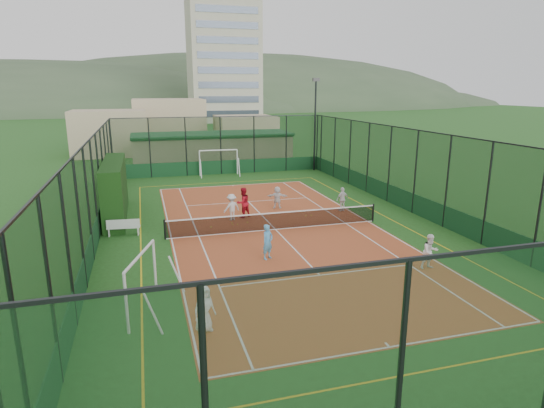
{
  "coord_description": "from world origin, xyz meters",
  "views": [
    {
      "loc": [
        -6.58,
        -22.34,
        7.39
      ],
      "look_at": [
        0.06,
        0.9,
        1.2
      ],
      "focal_mm": 30.0,
      "sensor_mm": 36.0,
      "label": 1
    }
  ],
  "objects_px": {
    "futsal_goal_far": "(219,163)",
    "child_far_back": "(277,197)",
    "futsal_goal_near": "(142,283)",
    "child_near_mid": "(268,242)",
    "clubhouse": "(212,149)",
    "coach": "(243,203)",
    "white_bench": "(123,227)",
    "floodlight_ne": "(315,125)",
    "child_near_left": "(204,309)",
    "apartment_tower": "(223,52)",
    "child_near_right": "(430,252)",
    "child_far_right": "(342,199)",
    "child_far_left": "(232,207)"
  },
  "relations": [
    {
      "from": "apartment_tower",
      "to": "futsal_goal_far",
      "type": "height_order",
      "value": "apartment_tower"
    },
    {
      "from": "child_near_left",
      "to": "floodlight_ne",
      "type": "bearing_deg",
      "value": 37.05
    },
    {
      "from": "child_near_left",
      "to": "coach",
      "type": "height_order",
      "value": "coach"
    },
    {
      "from": "child_near_mid",
      "to": "child_far_back",
      "type": "distance_m",
      "value": 8.8
    },
    {
      "from": "child_far_left",
      "to": "coach",
      "type": "distance_m",
      "value": 0.84
    },
    {
      "from": "floodlight_ne",
      "to": "child_far_right",
      "type": "xyz_separation_m",
      "value": [
        -3.55,
        -14.03,
        -3.37
      ]
    },
    {
      "from": "clubhouse",
      "to": "child_far_left",
      "type": "relative_size",
      "value": 9.95
    },
    {
      "from": "coach",
      "to": "futsal_goal_near",
      "type": "bearing_deg",
      "value": 36.17
    },
    {
      "from": "clubhouse",
      "to": "child_near_mid",
      "type": "relative_size",
      "value": 9.61
    },
    {
      "from": "child_far_back",
      "to": "futsal_goal_far",
      "type": "bearing_deg",
      "value": -64.42
    },
    {
      "from": "clubhouse",
      "to": "coach",
      "type": "relative_size",
      "value": 8.52
    },
    {
      "from": "apartment_tower",
      "to": "futsal_goal_near",
      "type": "height_order",
      "value": "apartment_tower"
    },
    {
      "from": "floodlight_ne",
      "to": "child_near_mid",
      "type": "height_order",
      "value": "floodlight_ne"
    },
    {
      "from": "clubhouse",
      "to": "child_near_mid",
      "type": "height_order",
      "value": "clubhouse"
    },
    {
      "from": "clubhouse",
      "to": "futsal_goal_near",
      "type": "xyz_separation_m",
      "value": [
        -6.91,
        -29.52,
        -0.57
      ]
    },
    {
      "from": "white_bench",
      "to": "coach",
      "type": "bearing_deg",
      "value": 19.41
    },
    {
      "from": "child_near_mid",
      "to": "clubhouse",
      "type": "bearing_deg",
      "value": 54.13
    },
    {
      "from": "futsal_goal_near",
      "to": "futsal_goal_far",
      "type": "height_order",
      "value": "futsal_goal_far"
    },
    {
      "from": "futsal_goal_far",
      "to": "child_far_back",
      "type": "bearing_deg",
      "value": -80.39
    },
    {
      "from": "child_near_mid",
      "to": "child_near_right",
      "type": "relative_size",
      "value": 1.06
    },
    {
      "from": "child_near_left",
      "to": "child_far_back",
      "type": "xyz_separation_m",
      "value": [
        6.45,
        13.74,
        -0.05
      ]
    },
    {
      "from": "child_near_right",
      "to": "apartment_tower",
      "type": "bearing_deg",
      "value": 83.51
    },
    {
      "from": "futsal_goal_near",
      "to": "child_near_mid",
      "type": "bearing_deg",
      "value": -38.77
    },
    {
      "from": "floodlight_ne",
      "to": "white_bench",
      "type": "xyz_separation_m",
      "value": [
        -16.4,
        -15.37,
        -3.66
      ]
    },
    {
      "from": "child_near_left",
      "to": "coach",
      "type": "distance_m",
      "value": 12.88
    },
    {
      "from": "child_near_mid",
      "to": "floodlight_ne",
      "type": "bearing_deg",
      "value": 31.34
    },
    {
      "from": "apartment_tower",
      "to": "child_far_back",
      "type": "xyz_separation_m",
      "value": [
        -10.63,
        -77.72,
        -14.29
      ]
    },
    {
      "from": "floodlight_ne",
      "to": "apartment_tower",
      "type": "bearing_deg",
      "value": 87.02
    },
    {
      "from": "clubhouse",
      "to": "white_bench",
      "type": "relative_size",
      "value": 9.23
    },
    {
      "from": "child_near_left",
      "to": "child_far_back",
      "type": "bearing_deg",
      "value": 39.6
    },
    {
      "from": "white_bench",
      "to": "floodlight_ne",
      "type": "bearing_deg",
      "value": 49.2
    },
    {
      "from": "floodlight_ne",
      "to": "futsal_goal_near",
      "type": "xyz_separation_m",
      "value": [
        -15.51,
        -24.12,
        -3.12
      ]
    },
    {
      "from": "child_far_back",
      "to": "coach",
      "type": "relative_size",
      "value": 0.79
    },
    {
      "from": "apartment_tower",
      "to": "child_far_right",
      "type": "xyz_separation_m",
      "value": [
        -6.95,
        -79.43,
        -14.25
      ]
    },
    {
      "from": "coach",
      "to": "floodlight_ne",
      "type": "bearing_deg",
      "value": -149.94
    },
    {
      "from": "floodlight_ne",
      "to": "child_near_left",
      "type": "xyz_separation_m",
      "value": [
        -13.68,
        -26.06,
        -3.36
      ]
    },
    {
      "from": "floodlight_ne",
      "to": "futsal_goal_far",
      "type": "distance_m",
      "value": 9.4
    },
    {
      "from": "apartment_tower",
      "to": "child_near_left",
      "type": "bearing_deg",
      "value": -100.58
    },
    {
      "from": "white_bench",
      "to": "child_near_right",
      "type": "relative_size",
      "value": 1.1
    },
    {
      "from": "child_near_mid",
      "to": "child_far_back",
      "type": "xyz_separation_m",
      "value": [
        2.91,
        8.3,
        -0.09
      ]
    },
    {
      "from": "child_near_right",
      "to": "child_far_back",
      "type": "height_order",
      "value": "child_near_right"
    },
    {
      "from": "futsal_goal_near",
      "to": "child_far_left",
      "type": "height_order",
      "value": "futsal_goal_near"
    },
    {
      "from": "clubhouse",
      "to": "child_near_mid",
      "type": "xyz_separation_m",
      "value": [
        -1.55,
        -26.02,
        -0.77
      ]
    },
    {
      "from": "white_bench",
      "to": "child_far_left",
      "type": "height_order",
      "value": "child_far_left"
    },
    {
      "from": "floodlight_ne",
      "to": "child_near_mid",
      "type": "relative_size",
      "value": 5.22
    },
    {
      "from": "clubhouse",
      "to": "child_near_right",
      "type": "height_order",
      "value": "clubhouse"
    },
    {
      "from": "child_near_left",
      "to": "child_near_right",
      "type": "relative_size",
      "value": 1.01
    },
    {
      "from": "child_near_right",
      "to": "child_far_right",
      "type": "distance_m",
      "value": 9.55
    },
    {
      "from": "child_near_left",
      "to": "futsal_goal_far",
      "type": "bearing_deg",
      "value": 54.31
    },
    {
      "from": "white_bench",
      "to": "child_far_left",
      "type": "distance_m",
      "value": 6.03
    }
  ]
}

